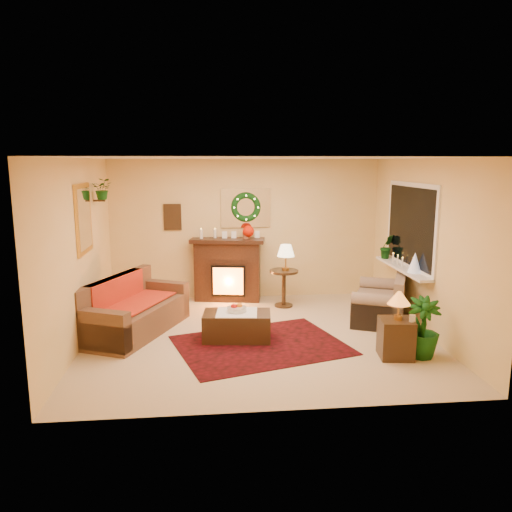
{
  "coord_description": "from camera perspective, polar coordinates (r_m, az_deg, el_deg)",
  "views": [
    {
      "loc": [
        -0.75,
        -7.0,
        2.55
      ],
      "look_at": [
        0.0,
        0.35,
        1.15
      ],
      "focal_mm": 35.0,
      "sensor_mm": 36.0,
      "label": 1
    }
  ],
  "objects": [
    {
      "name": "hanging_plant",
      "position": [
        8.22,
        -17.07,
        6.22
      ],
      "size": [
        0.33,
        0.28,
        0.36
      ],
      "primitive_type": "imported",
      "color": "#194719",
      "rests_on": "wall_left"
    },
    {
      "name": "gold_mirror",
      "position": [
        7.54,
        -19.1,
        4.06
      ],
      "size": [
        0.03,
        0.84,
        1.0
      ],
      "primitive_type": "cube",
      "color": "gold",
      "rests_on": "wall_left"
    },
    {
      "name": "lamp_tiffany",
      "position": [
        6.77,
        16.01,
        -5.17
      ],
      "size": [
        0.3,
        0.3,
        0.44
      ],
      "primitive_type": "cone",
      "color": "orange",
      "rests_on": "end_table_square"
    },
    {
      "name": "window_frame",
      "position": [
        8.27,
        17.28,
        3.31
      ],
      "size": [
        0.03,
        1.86,
        1.36
      ],
      "primitive_type": "cube",
      "color": "white",
      "rests_on": "wall_right"
    },
    {
      "name": "end_table_square",
      "position": [
        6.91,
        15.7,
        -8.96
      ],
      "size": [
        0.47,
        0.47,
        0.52
      ],
      "primitive_type": "cube",
      "rotation": [
        0.0,
        0.0,
        -0.13
      ],
      "color": "#302214",
      "rests_on": "floor"
    },
    {
      "name": "window_glass",
      "position": [
        8.26,
        17.18,
        3.31
      ],
      "size": [
        0.02,
        1.7,
        1.22
      ],
      "primitive_type": "cube",
      "color": "black",
      "rests_on": "wall_right"
    },
    {
      "name": "sofa",
      "position": [
        7.75,
        -13.66,
        -5.44
      ],
      "size": [
        1.57,
        2.12,
        0.84
      ],
      "primitive_type": "cube",
      "rotation": [
        0.0,
        0.0,
        -0.42
      ],
      "color": "brown",
      "rests_on": "floor"
    },
    {
      "name": "fruit_bowl",
      "position": [
        7.26,
        -2.21,
        -6.09
      ],
      "size": [
        0.28,
        0.28,
        0.06
      ],
      "primitive_type": "cylinder",
      "color": "beige",
      "rests_on": "coffee_table"
    },
    {
      "name": "wall_front",
      "position": [
        4.97,
        3.04,
        -3.87
      ],
      "size": [
        5.0,
        5.0,
        0.0
      ],
      "primitive_type": "plane",
      "color": "#EFD88C",
      "rests_on": "ground"
    },
    {
      "name": "wall_art",
      "position": [
        9.3,
        -9.52,
        4.42
      ],
      "size": [
        0.32,
        0.03,
        0.48
      ],
      "primitive_type": "cube",
      "color": "#381E11",
      "rests_on": "wall_back"
    },
    {
      "name": "mantel_mirror",
      "position": [
        9.3,
        -1.18,
        5.49
      ],
      "size": [
        0.92,
        0.02,
        0.72
      ],
      "primitive_type": "cube",
      "color": "white",
      "rests_on": "wall_back"
    },
    {
      "name": "lamp_cream",
      "position": [
        8.78,
        3.42,
        -0.25
      ],
      "size": [
        0.31,
        0.31,
        0.47
      ],
      "primitive_type": "cone",
      "color": "#FFF0BB",
      "rests_on": "side_table_round"
    },
    {
      "name": "mantel_candle_b",
      "position": [
        9.13,
        -4.72,
        2.58
      ],
      "size": [
        0.05,
        0.05,
        0.16
      ],
      "primitive_type": "cylinder",
      "color": "white",
      "rests_on": "fireplace"
    },
    {
      "name": "poinsettia",
      "position": [
        9.11,
        -0.89,
        2.85
      ],
      "size": [
        0.21,
        0.21,
        0.21
      ],
      "primitive_type": "sphere",
      "color": "red",
      "rests_on": "fireplace"
    },
    {
      "name": "loveseat",
      "position": [
        8.39,
        13.99,
        -4.3
      ],
      "size": [
        1.25,
        1.52,
        0.77
      ],
      "primitive_type": "cube",
      "rotation": [
        0.0,
        0.0,
        -0.42
      ],
      "color": "gray",
      "rests_on": "floor"
    },
    {
      "name": "side_table_round",
      "position": [
        8.91,
        3.19,
        -3.74
      ],
      "size": [
        0.61,
        0.61,
        0.66
      ],
      "primitive_type": "cylinder",
      "rotation": [
        0.0,
        0.0,
        -0.22
      ],
      "color": "#44280E",
      "rests_on": "floor"
    },
    {
      "name": "fireplace",
      "position": [
        9.26,
        -3.26,
        -1.75
      ],
      "size": [
        1.24,
        0.58,
        1.1
      ],
      "primitive_type": "cube",
      "rotation": [
        0.0,
        0.0,
        -0.17
      ],
      "color": "black",
      "rests_on": "floor"
    },
    {
      "name": "sill_plant",
      "position": [
        8.94,
        14.72,
        0.95
      ],
      "size": [
        0.3,
        0.24,
        0.54
      ],
      "primitive_type": "imported",
      "color": "#1F4E15",
      "rests_on": "window_sill"
    },
    {
      "name": "wall_left",
      "position": [
        7.32,
        -19.57,
        0.28
      ],
      "size": [
        4.5,
        4.5,
        0.0
      ],
      "primitive_type": "plane",
      "color": "#EFD88C",
      "rests_on": "ground"
    },
    {
      "name": "coffee_table",
      "position": [
        7.3,
        -2.19,
        -7.96
      ],
      "size": [
        1.02,
        0.63,
        0.41
      ],
      "primitive_type": "cube",
      "rotation": [
        0.0,
        0.0,
        -0.11
      ],
      "color": "black",
      "rests_on": "floor"
    },
    {
      "name": "red_throw",
      "position": [
        7.87,
        -13.97,
        -5.04
      ],
      "size": [
        0.82,
        1.33,
        0.02
      ],
      "primitive_type": "cube",
      "color": "red",
      "rests_on": "sofa"
    },
    {
      "name": "mini_tree",
      "position": [
        7.94,
        17.69,
        -0.75
      ],
      "size": [
        0.21,
        0.21,
        0.32
      ],
      "primitive_type": "cone",
      "color": "silver",
      "rests_on": "window_sill"
    },
    {
      "name": "wreath",
      "position": [
        9.25,
        -1.16,
        5.59
      ],
      "size": [
        0.55,
        0.11,
        0.55
      ],
      "primitive_type": "torus",
      "rotation": [
        1.57,
        0.0,
        0.0
      ],
      "color": "#194719",
      "rests_on": "wall_back"
    },
    {
      "name": "floor_palm",
      "position": [
        6.96,
        18.49,
        -7.4
      ],
      "size": [
        1.53,
        1.53,
        2.41
      ],
      "primitive_type": "imported",
      "rotation": [
        0.0,
        0.0,
        -0.14
      ],
      "color": "#1C5524",
      "rests_on": "floor"
    },
    {
      "name": "wall_right",
      "position": [
        7.81,
        18.84,
        0.95
      ],
      "size": [
        4.5,
        4.5,
        0.0
      ],
      "primitive_type": "plane",
      "color": "#EFD88C",
      "rests_on": "ground"
    },
    {
      "name": "area_rug",
      "position": [
        7.14,
        0.57,
        -10.15
      ],
      "size": [
        2.65,
        2.27,
        0.01
      ],
      "primitive_type": "cube",
      "rotation": [
        0.0,
        0.0,
        0.29
      ],
      "color": "maroon",
      "rests_on": "floor"
    },
    {
      "name": "ceiling",
      "position": [
        7.04,
        0.29,
        11.14
      ],
      "size": [
        5.0,
        5.0,
        0.0
      ],
      "primitive_type": "plane",
      "color": "white",
      "rests_on": "ground"
    },
    {
      "name": "floor",
      "position": [
        7.48,
        0.27,
        -9.19
      ],
      "size": [
        5.0,
        5.0,
        0.0
      ],
      "primitive_type": "plane",
      "color": "beige",
      "rests_on": "ground"
    },
    {
      "name": "mantel_candle_a",
      "position": [
        9.1,
        -6.29,
        2.52
      ],
      "size": [
        0.06,
        0.06,
        0.17
      ],
      "primitive_type": "cylinder",
      "color": "white",
      "rests_on": "fireplace"
    },
    {
      "name": "wall_back",
      "position": [
        9.36,
        -1.18,
        3.06
      ],
      "size": [
        5.0,
        5.0,
        0.0
      ],
      "primitive_type": "plane",
      "color": "#EFD88C",
      "rests_on": "ground"
    },
    {
      "name": "window_sill",
      "position": [
        8.34,
        16.35,
        -1.33
      ],
      "size": [
        0.22,
        1.86,
        0.04
      ],
      "primitive_type": "cube",
      "color": "white",
      "rests_on": "wall_right"
    }
  ]
}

